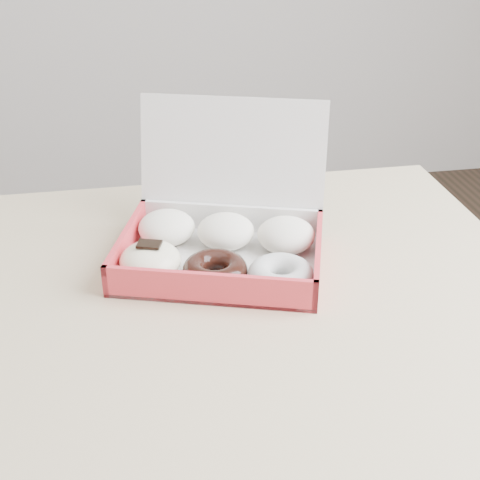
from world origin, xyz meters
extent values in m
cube|color=#D0B589|center=(0.00, 0.00, 0.73)|extent=(1.20, 0.80, 0.04)
cylinder|color=#D0B589|center=(0.55, 0.35, 0.35)|extent=(0.05, 0.05, 0.71)
cube|color=silver|center=(0.17, 0.10, 0.75)|extent=(0.33, 0.28, 0.01)
cube|color=#DF343D|center=(0.14, 0.01, 0.77)|extent=(0.27, 0.09, 0.05)
cube|color=silver|center=(0.20, 0.20, 0.77)|extent=(0.27, 0.09, 0.05)
cube|color=#DF343D|center=(0.04, 0.14, 0.77)|extent=(0.07, 0.20, 0.05)
cube|color=#DF343D|center=(0.30, 0.06, 0.77)|extent=(0.07, 0.20, 0.05)
cube|color=silver|center=(0.21, 0.22, 0.85)|extent=(0.28, 0.13, 0.20)
ellipsoid|color=white|center=(0.10, 0.18, 0.78)|extent=(0.10, 0.10, 0.05)
ellipsoid|color=white|center=(0.19, 0.15, 0.78)|extent=(0.10, 0.10, 0.05)
ellipsoid|color=white|center=(0.27, 0.12, 0.78)|extent=(0.10, 0.10, 0.05)
ellipsoid|color=#FFF5CB|center=(0.07, 0.08, 0.78)|extent=(0.10, 0.10, 0.05)
cube|color=black|center=(0.07, 0.08, 0.80)|extent=(0.04, 0.03, 0.00)
torus|color=black|center=(0.16, 0.06, 0.77)|extent=(0.11, 0.11, 0.03)
torus|color=silver|center=(0.24, 0.03, 0.77)|extent=(0.11, 0.11, 0.03)
camera|label=1|loc=(0.06, -0.70, 1.24)|focal=50.00mm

